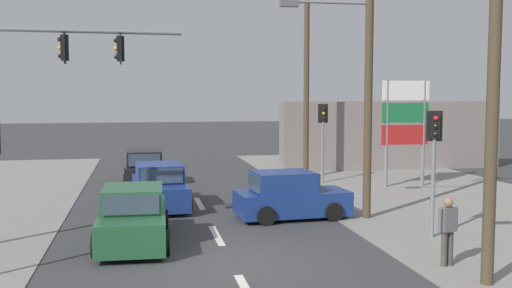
{
  "coord_description": "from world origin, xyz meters",
  "views": [
    {
      "loc": [
        -2.1,
        -13.66,
        4.05
      ],
      "look_at": [
        1.34,
        4.0,
        2.51
      ],
      "focal_mm": 42.0,
      "sensor_mm": 36.0,
      "label": 1
    }
  ],
  "objects": [
    {
      "name": "ground_plane",
      "position": [
        0.0,
        0.0,
        0.0
      ],
      "size": [
        140.0,
        140.0,
        0.0
      ],
      "primitive_type": "plane",
      "color": "#3A3A3D"
    },
    {
      "name": "lane_dash_mid",
      "position": [
        0.0,
        3.0,
        0.0
      ],
      "size": [
        0.2,
        2.4,
        0.01
      ],
      "primitive_type": "cube",
      "color": "silver",
      "rests_on": "ground"
    },
    {
      "name": "lane_dash_far",
      "position": [
        0.0,
        8.0,
        0.0
      ],
      "size": [
        0.2,
        2.4,
        0.01
      ],
      "primitive_type": "cube",
      "color": "silver",
      "rests_on": "ground"
    },
    {
      "name": "utility_pole_foreground_right",
      "position": [
        4.91,
        -2.46,
        4.86
      ],
      "size": [
        3.78,
        0.5,
        9.01
      ],
      "color": "#4C3D2B",
      "rests_on": "ground"
    },
    {
      "name": "utility_pole_midground_right",
      "position": [
        4.92,
        4.38,
        5.11
      ],
      "size": [
        3.78,
        0.32,
        9.51
      ],
      "color": "#4C3D2B",
      "rests_on": "ground"
    },
    {
      "name": "utility_pole_background_right",
      "position": [
        5.64,
        13.64,
        5.62
      ],
      "size": [
        1.8,
        0.26,
        10.75
      ],
      "color": "#4C3D2B",
      "rests_on": "ground"
    },
    {
      "name": "traffic_signal_mast",
      "position": [
        -4.82,
        3.1,
        4.15
      ],
      "size": [
        5.29,
        0.51,
        6.0
      ],
      "color": "slate",
      "rests_on": "ground"
    },
    {
      "name": "pedestal_signal_right_kerb",
      "position": [
        5.88,
        1.55,
        2.42
      ],
      "size": [
        0.44,
        0.31,
        3.56
      ],
      "color": "slate",
      "rests_on": "ground"
    },
    {
      "name": "pedestal_signal_far_median",
      "position": [
        5.94,
        11.96,
        2.42
      ],
      "size": [
        0.44,
        0.29,
        3.56
      ],
      "color": "slate",
      "rests_on": "ground"
    },
    {
      "name": "shopping_plaza_sign",
      "position": [
        9.1,
        10.31,
        2.98
      ],
      "size": [
        2.1,
        0.16,
        4.6
      ],
      "color": "slate",
      "rests_on": "ground"
    },
    {
      "name": "shopfront_wall_far",
      "position": [
        11.0,
        16.0,
        1.8
      ],
      "size": [
        12.0,
        1.0,
        3.6
      ],
      "primitive_type": "cube",
      "color": "gray",
      "rests_on": "ground"
    },
    {
      "name": "hatchback_oncoming_near",
      "position": [
        2.62,
        4.86,
        0.7
      ],
      "size": [
        3.75,
        2.0,
        1.53
      ],
      "color": "navy",
      "rests_on": "ground"
    },
    {
      "name": "sedan_crossing_left",
      "position": [
        -2.31,
        2.49,
        0.7
      ],
      "size": [
        2.0,
        4.29,
        1.56
      ],
      "color": "#235633",
      "rests_on": "ground"
    },
    {
      "name": "sedan_oncoming_mid",
      "position": [
        -1.45,
        7.58,
        0.7
      ],
      "size": [
        2.07,
        4.32,
        1.56
      ],
      "color": "navy",
      "rests_on": "ground"
    },
    {
      "name": "hatchback_kerbside_parked",
      "position": [
        -1.94,
        13.17,
        0.7
      ],
      "size": [
        1.79,
        3.65,
        1.53
      ],
      "color": "black",
      "rests_on": "ground"
    },
    {
      "name": "pedestrian_at_kerb",
      "position": [
        4.9,
        -1.08,
        0.93
      ],
      "size": [
        0.55,
        0.29,
        1.63
      ],
      "color": "#47423D",
      "rests_on": "ground"
    }
  ]
}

